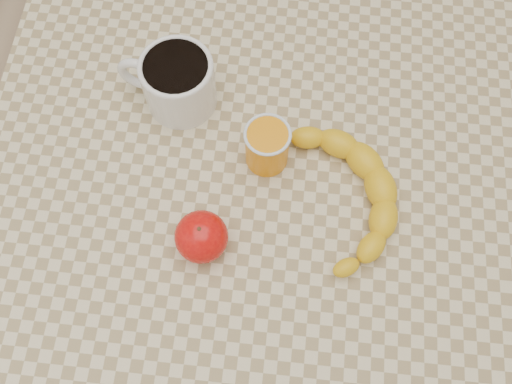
# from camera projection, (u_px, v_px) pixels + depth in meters

# --- Properties ---
(ground) EXTENTS (3.00, 3.00, 0.00)m
(ground) POSITION_uv_depth(u_px,v_px,m) (256.00, 304.00, 1.48)
(ground) COLOR tan
(ground) RESTS_ON ground
(table) EXTENTS (0.80, 0.80, 0.75)m
(table) POSITION_uv_depth(u_px,v_px,m) (256.00, 218.00, 0.86)
(table) COLOR beige
(table) RESTS_ON ground
(coffee_mug) EXTENTS (0.15, 0.12, 0.09)m
(coffee_mug) POSITION_uv_depth(u_px,v_px,m) (177.00, 81.00, 0.80)
(coffee_mug) COLOR silver
(coffee_mug) RESTS_ON table
(orange_juice_glass) EXTENTS (0.06, 0.06, 0.07)m
(orange_juice_glass) POSITION_uv_depth(u_px,v_px,m) (267.00, 146.00, 0.77)
(orange_juice_glass) COLOR orange
(orange_juice_glass) RESTS_ON table
(apple) EXTENTS (0.09, 0.09, 0.06)m
(apple) POSITION_uv_depth(u_px,v_px,m) (201.00, 237.00, 0.73)
(apple) COLOR #A10507
(apple) RESTS_ON table
(banana) EXTENTS (0.36, 0.39, 0.04)m
(banana) POSITION_uv_depth(u_px,v_px,m) (339.00, 194.00, 0.76)
(banana) COLOR gold
(banana) RESTS_ON table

